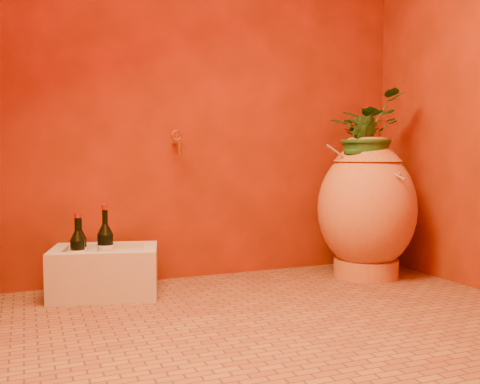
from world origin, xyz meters
name	(u,v)px	position (x,y,z in m)	size (l,w,h in m)	color
floor	(288,320)	(0.00, 0.00, 0.00)	(2.50, 2.50, 0.00)	brown
wall_back	(215,74)	(0.00, 1.00, 1.25)	(2.50, 0.02, 2.50)	#5C1E05
amphora	(367,208)	(0.85, 0.60, 0.43)	(0.75, 0.75, 0.86)	#C17436
stone_basin	(105,273)	(-0.72, 0.75, 0.12)	(0.63, 0.50, 0.26)	#BDB09C
wine_bottle_a	(78,253)	(-0.86, 0.68, 0.25)	(0.08, 0.08, 0.32)	black
wine_bottle_b	(80,250)	(-0.84, 0.80, 0.25)	(0.07, 0.07, 0.30)	black
wine_bottle_c	(105,248)	(-0.72, 0.69, 0.27)	(0.09, 0.09, 0.35)	black
wall_tap	(177,141)	(-0.26, 0.93, 0.83)	(0.06, 0.13, 0.15)	#A06F25
plant_main	(366,133)	(0.84, 0.61, 0.89)	(0.46, 0.40, 0.51)	#1C4F1D
plant_side	(360,145)	(0.76, 0.55, 0.81)	(0.20, 0.16, 0.36)	#1C4F1D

